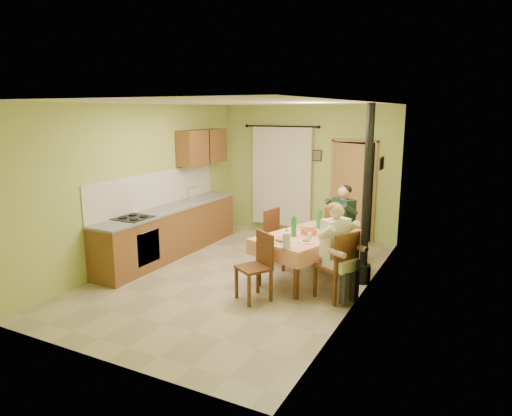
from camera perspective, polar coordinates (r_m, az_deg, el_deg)
The scene contains 17 objects.
floor at distance 7.67m, azimuth -2.02°, elevation -8.39°, with size 4.00×6.00×0.01m, color tan.
room_shell at distance 7.24m, azimuth -2.13°, elevation 5.23°, with size 4.04×6.04×2.82m.
kitchen_run at distance 8.75m, azimuth -10.59°, elevation -2.70°, with size 0.64×3.64×1.56m.
upper_cabinets at distance 9.62m, azimuth -6.72°, elevation 7.62°, with size 0.35×1.40×0.70m, color brown.
curtain at distance 10.13m, azimuth 3.18°, elevation 4.00°, with size 1.70×0.07×2.22m.
doorway at distance 9.63m, azimuth 11.72°, elevation 2.06°, with size 0.96×0.44×2.15m.
dining_table at distance 7.39m, azimuth 6.29°, elevation -6.14°, with size 1.47×1.92×0.76m.
tableware at distance 7.17m, azimuth 5.94°, elevation -2.99°, with size 0.66×1.63×0.33m.
chair_far at distance 8.26m, azimuth 10.47°, elevation -4.96°, with size 0.61×0.61×1.00m.
chair_near at distance 6.64m, azimuth -0.19°, elevation -9.03°, with size 0.58×0.58×0.98m.
chair_right at distance 6.77m, azimuth 9.96°, elevation -8.79°, with size 0.62×0.62×1.03m.
chair_left at distance 8.04m, azimuth 3.00°, elevation -5.23°, with size 0.51×0.51×1.00m.
man_far at distance 8.12m, azimuth 10.71°, elevation -0.97°, with size 0.65×0.64×1.39m.
man_right at distance 6.59m, azimuth 10.05°, elevation -3.98°, with size 0.62×0.65×1.39m.
stove_flue at distance 7.25m, azimuth 13.53°, elevation -1.47°, with size 0.24×0.24×2.80m.
picture_back at distance 9.85m, azimuth 7.67°, elevation 6.53°, with size 0.19×0.03×0.23m, color black.
picture_right at distance 7.68m, azimuth 15.42°, elevation 5.42°, with size 0.03×0.31×0.21m, color brown.
Camera 1 is at (3.51, -6.28, 2.68)m, focal length 32.00 mm.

